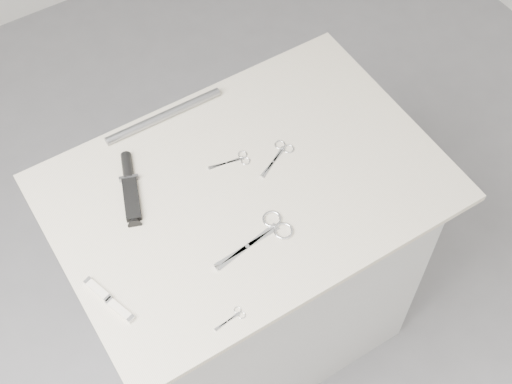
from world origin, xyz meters
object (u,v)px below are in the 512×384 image
large_shears (267,233)px  tiny_scissors (233,317)px  metal_rail (164,116)px  pocket_knife_b (120,310)px  sheathed_knife (130,184)px  pocket_knife_a (98,290)px  embroidery_scissors_a (280,153)px  embroidery_scissors_b (236,160)px  plinth (249,271)px

large_shears → tiny_scissors: (-0.19, -0.15, -0.00)m
metal_rail → pocket_knife_b: bearing=-127.9°
sheathed_knife → pocket_knife_a: bearing=159.9°
large_shears → embroidery_scissors_a: large_shears is taller
embroidery_scissors_b → tiny_scissors: 0.45m
embroidery_scissors_a → embroidery_scissors_b: same height
pocket_knife_a → sheathed_knife: bearing=-58.0°
sheathed_knife → large_shears: bearing=-123.6°
sheathed_knife → plinth: bearing=-101.5°
tiny_scissors → sheathed_knife: sheathed_knife is taller
embroidery_scissors_b → tiny_scissors: same height
large_shears → sheathed_knife: bearing=119.2°
plinth → tiny_scissors: size_ratio=11.36×
embroidery_scissors_a → pocket_knife_b: bearing=171.9°
sheathed_knife → metal_rail: (0.18, 0.15, 0.00)m
embroidery_scissors_a → metal_rail: size_ratio=0.37×
metal_rail → pocket_knife_a: bearing=-134.5°
pocket_knife_a → tiny_scissors: bearing=-151.6°
tiny_scissors → pocket_knife_b: bearing=138.4°
plinth → pocket_knife_b: 0.66m
pocket_knife_a → metal_rail: 0.54m
tiny_scissors → pocket_knife_b: (-0.21, 0.15, 0.00)m
plinth → embroidery_scissors_a: size_ratio=7.05×
plinth → pocket_knife_b: pocket_knife_b is taller
plinth → embroidery_scissors_b: 0.48m
sheathed_knife → metal_rail: metal_rail is taller
embroidery_scissors_b → pocket_knife_b: 0.50m
plinth → pocket_knife_b: size_ratio=10.97×
embroidery_scissors_b → sheathed_knife: 0.28m
large_shears → embroidery_scissors_a: 0.25m
embroidery_scissors_b → pocket_knife_a: 0.49m
embroidery_scissors_a → tiny_scissors: size_ratio=1.61×
plinth → metal_rail: metal_rail is taller
pocket_knife_a → embroidery_scissors_b: bearing=-89.3°
plinth → large_shears: bearing=-103.1°
embroidery_scissors_b → pocket_knife_a: pocket_knife_a is taller
plinth → metal_rail: (-0.08, 0.31, 0.48)m
embroidery_scissors_a → pocket_knife_a: 0.59m
embroidery_scissors_a → pocket_knife_b: (-0.56, -0.19, 0.00)m
tiny_scissors → embroidery_scissors_b: bearing=52.2°
tiny_scissors → plinth: bearing=47.4°
large_shears → metal_rail: 0.46m
large_shears → embroidery_scissors_b: size_ratio=1.93×
pocket_knife_a → pocket_knife_b: same height
plinth → embroidery_scissors_b: embroidery_scissors_b is taller
sheathed_knife → metal_rail: size_ratio=0.60×
embroidery_scissors_a → pocket_knife_a: pocket_knife_a is taller
embroidery_scissors_a → plinth: bearing=172.0°
embroidery_scissors_a → metal_rail: metal_rail is taller
large_shears → pocket_knife_b: bearing=172.7°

